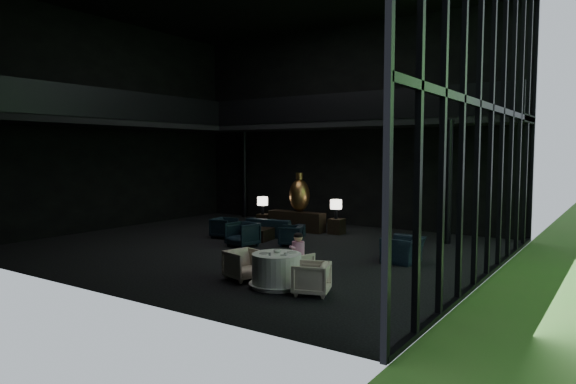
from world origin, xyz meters
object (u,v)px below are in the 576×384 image
Objects in this scene: side_table_right at (337,226)px; dining_table at (277,272)px; bronze_urn at (299,195)px; lounge_armchair_east at (291,236)px; lounge_armchair_south at (242,232)px; dining_chair_west at (244,263)px; table_lamp_left at (263,202)px; table_lamp_right at (336,205)px; sofa at (272,223)px; lounge_armchair_west at (224,227)px; child at (298,246)px; console at (297,221)px; dining_chair_north at (296,265)px; dining_chair_east at (311,278)px; window_armchair at (403,246)px; side_table_left at (264,220)px; coffee_table at (258,234)px.

side_table_right is 0.45× the size of dining_table.
bronze_urn is 2.25× the size of lounge_armchair_east.
lounge_armchair_south is 1.22× the size of dining_chair_west.
table_lamp_right reaches higher than table_lamp_left.
side_table_right is 2.38m from sofa.
bronze_urn is at bearing -31.76° from lounge_armchair_west.
lounge_armchair_west is at bearing 61.00° from dining_chair_west.
lounge_armchair_west is at bearing -110.89° from lounge_armchair_east.
sofa is at bearing -48.53° from child.
bronze_urn is at bearing -97.48° from sofa.
dining_table is 1.04m from dining_chair_west.
sofa reaches higher than console.
dining_chair_north is at bearing -47.77° from table_lamp_left.
dining_chair_east is at bearing 151.24° from dining_chair_north.
dining_chair_east is at bearing -55.62° from bronze_urn.
lounge_armchair_south is at bearing -84.96° from bronze_urn.
side_table_right is 0.86× the size of child.
lounge_armchair_west is at bearing -18.97° from dining_chair_north.
sofa is 2.17m from lounge_armchair_south.
lounge_armchair_east is 0.62× the size of window_armchair.
table_lamp_left is 0.66× the size of window_armchair.
console is 4.12× the size of side_table_right.
lounge_armchair_east is at bearing -91.27° from side_table_right.
side_table_left is 3.01m from coffee_table.
dining_chair_east is at bearing -133.61° from lounge_armchair_west.
dining_chair_north is at bearing -35.45° from dining_chair_west.
lounge_armchair_west reaches higher than dining_chair_north.
side_table_left is at bearing -178.31° from side_table_right.
table_lamp_left reaches higher than lounge_armchair_south.
bronze_urn is 7.50m from dining_chair_north.
dining_table is (-1.37, -3.97, -0.13)m from window_armchair.
side_table_left is at bearing 126.20° from lounge_armchair_south.
bronze_urn is 2.87m from coffee_table.
table_lamp_left is at bearing -151.69° from lounge_armchair_east.
coffee_table is at bearing -95.31° from window_armchair.
lounge_armchair_west reaches higher than coffee_table.
lounge_armchair_south is at bearing 55.02° from dining_chair_west.
lounge_armchair_west is (-1.20, -1.20, -0.08)m from sofa.
lounge_armchair_east is (1.58, -1.19, -0.13)m from sofa.
dining_chair_west is at bearing 172.38° from dining_table.
coffee_table is at bearing -42.43° from child.
table_lamp_right reaches higher than dining_chair_east.
table_lamp_left is 2.24m from sofa.
table_lamp_right is at bearing -140.83° from sofa.
sofa is 3.65× the size of child.
dining_chair_east is (6.56, -7.06, -0.66)m from table_lamp_left.
console is 1.62m from side_table_right.
side_table_right is 0.62× the size of coffee_table.
dining_table reaches higher than coffee_table.
bronze_urn is 2.64× the size of side_table_right.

